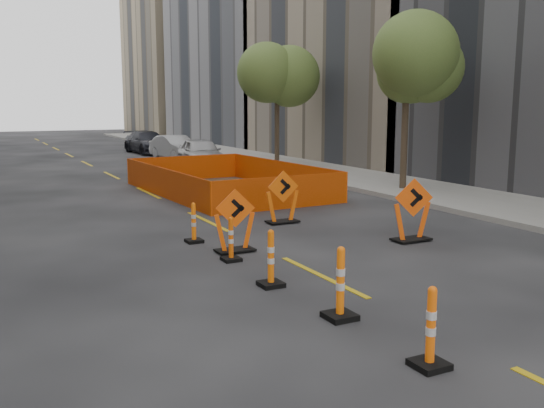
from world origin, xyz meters
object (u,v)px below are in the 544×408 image
channelizer_7 (194,223)px  parked_car_near (201,153)px  channelizer_5 (271,258)px  parked_car_mid (175,148)px  channelizer_6 (231,239)px  parked_car_far (148,142)px  chevron_sign_center (283,197)px  chevron_sign_right (412,210)px  channelizer_4 (340,283)px  channelizer_3 (431,327)px  chevron_sign_left (235,221)px

channelizer_7 → parked_car_near: bearing=69.0°
channelizer_5 → parked_car_mid: size_ratio=0.25×
channelizer_6 → parked_car_far: size_ratio=0.19×
chevron_sign_center → chevron_sign_right: (1.69, -3.31, 0.03)m
parked_car_mid → channelizer_4: bearing=-110.8°
channelizer_7 → parked_car_mid: parked_car_mid is taller
parked_car_near → channelizer_7: bearing=-104.0°
chevron_sign_right → channelizer_6: bearing=-161.6°
channelizer_6 → parked_car_near: (5.79, 17.34, 0.29)m
channelizer_4 → channelizer_6: 3.89m
channelizer_3 → channelizer_4: 1.94m
chevron_sign_left → chevron_sign_right: size_ratio=0.93×
channelizer_3 → channelizer_4: channelizer_4 is taller
channelizer_3 → chevron_sign_center: chevron_sign_center is taller
channelizer_5 → parked_car_near: parked_car_near is taller
channelizer_5 → chevron_sign_center: chevron_sign_center is taller
channelizer_5 → channelizer_7: channelizer_5 is taller
chevron_sign_right → parked_car_near: 17.65m
channelizer_3 → parked_car_mid: bearing=78.1°
parked_car_far → parked_car_mid: bearing=-92.2°
channelizer_7 → chevron_sign_center: 3.14m
chevron_sign_right → chevron_sign_left: bearing=-170.8°
channelizer_4 → parked_car_near: parked_car_near is taller
channelizer_6 → chevron_sign_left: chevron_sign_left is taller
channelizer_4 → chevron_sign_right: 5.69m
channelizer_3 → chevron_sign_center: (2.66, 8.87, 0.20)m
chevron_sign_left → parked_car_mid: bearing=95.7°
parked_car_mid → chevron_sign_right: bearing=-102.0°
channelizer_6 → parked_car_far: parked_car_far is taller
chevron_sign_right → parked_car_near: size_ratio=0.34×
channelizer_7 → chevron_sign_right: 5.13m
channelizer_4 → parked_car_far: 31.81m
channelizer_7 → parked_car_far: 26.15m
parked_car_mid → parked_car_far: parked_car_far is taller
parked_car_mid → channelizer_3: bearing=-109.9°
chevron_sign_left → parked_car_far: (5.50, 26.73, 0.01)m
channelizer_5 → parked_car_near: 20.15m
channelizer_5 → chevron_sign_left: size_ratio=0.74×
channelizer_3 → channelizer_6: 5.83m
parked_car_mid → parked_car_far: size_ratio=0.86×
chevron_sign_left → parked_car_near: bearing=92.5°
channelizer_6 → chevron_sign_right: (4.51, -0.27, 0.29)m
channelizer_6 → channelizer_4: bearing=-88.2°
parked_car_near → chevron_sign_left: bearing=-101.0°
channelizer_7 → chevron_sign_left: 1.39m
channelizer_4 → channelizer_6: channelizer_4 is taller
channelizer_6 → channelizer_5: bearing=-91.9°
chevron_sign_left → parked_car_mid: 22.33m
chevron_sign_center → chevron_sign_right: 3.72m
parked_car_near → parked_car_mid: size_ratio=1.05×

